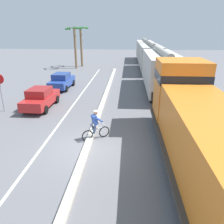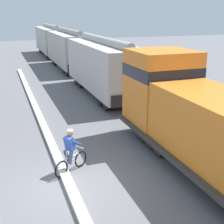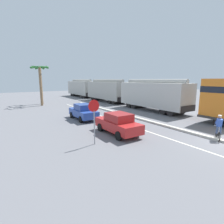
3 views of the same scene
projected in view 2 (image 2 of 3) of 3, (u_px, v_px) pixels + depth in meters
The scene contains 7 objects.
ground_plane at pixel (69, 186), 10.98m from camera, with size 120.00×120.00×0.00m, color slate.
median_curb at pixel (44, 127), 16.33m from camera, with size 0.36×36.00×0.16m, color beige.
locomotive at pixel (205, 125), 11.73m from camera, with size 3.10×11.61×4.20m.
hopper_car_lead at pixel (104, 66), 22.52m from camera, with size 2.90×10.60×4.18m.
hopper_car_middle at pixel (69, 49), 32.90m from camera, with size 2.90×10.60×4.18m.
hopper_car_trailing at pixel (51, 40), 43.28m from camera, with size 2.90×10.60×4.18m.
cyclist at pixel (70, 153), 11.72m from camera, with size 1.46×0.99×1.71m.
Camera 2 is at (-1.85, -9.58, 5.88)m, focal length 50.00 mm.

